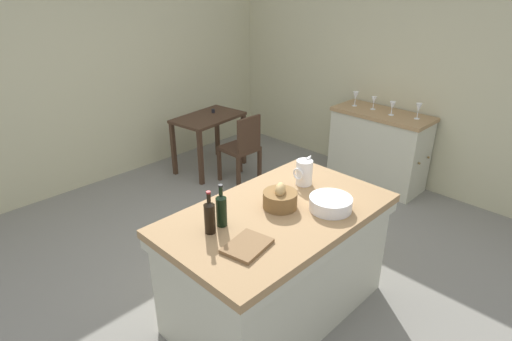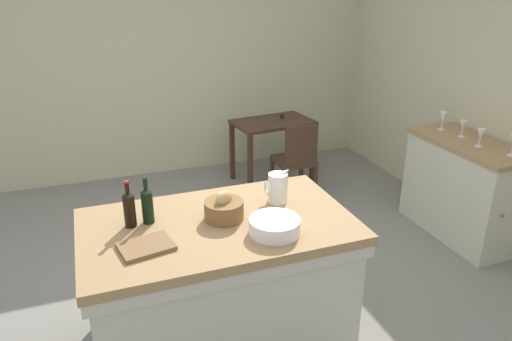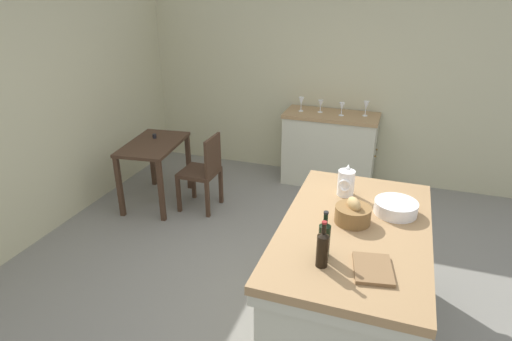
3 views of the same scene
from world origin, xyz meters
TOP-DOWN VIEW (x-y plane):
  - ground_plane at (0.00, 0.00)m, footprint 6.76×6.76m
  - wall_back at (0.00, 2.60)m, footprint 5.32×0.12m
  - wall_right at (2.60, 0.00)m, footprint 0.12×5.20m
  - island_table at (-0.27, -0.60)m, footprint 1.67×0.99m
  - side_cabinet at (2.26, 0.02)m, footprint 0.52×1.17m
  - writing_desk at (1.08, 1.83)m, footprint 0.96×0.66m
  - wooden_chair at (1.10, 1.22)m, footprint 0.40×0.40m
  - pitcher at (0.18, -0.46)m, footprint 0.17×0.13m
  - wash_bowl at (0.01, -0.84)m, footprint 0.30×0.30m
  - bread_basket at (-0.22, -0.57)m, footprint 0.25×0.25m
  - cutting_board at (-0.73, -0.75)m, footprint 0.32×0.27m
  - wine_bottle_dark at (-0.67, -0.45)m, footprint 0.07×0.07m
  - wine_bottle_amber at (-0.78, -0.46)m, footprint 0.07×0.07m
  - wine_glass_far_left at (2.31, -0.38)m, footprint 0.07×0.07m
  - wine_glass_left at (2.23, -0.10)m, footprint 0.07×0.07m
  - wine_glass_middle at (2.28, 0.17)m, footprint 0.07×0.07m
  - wine_glass_right at (2.25, 0.40)m, footprint 0.07×0.07m

SIDE VIEW (x-z plane):
  - ground_plane at x=0.00m, z-range 0.00..0.00m
  - side_cabinet at x=2.26m, z-range 0.00..0.93m
  - wooden_chair at x=1.10m, z-range 0.03..0.92m
  - island_table at x=-0.27m, z-range 0.03..0.93m
  - writing_desk at x=1.08m, z-range 0.22..1.02m
  - cutting_board at x=-0.73m, z-range 0.90..0.92m
  - wash_bowl at x=0.01m, z-range 0.90..0.99m
  - bread_basket at x=-0.22m, z-range 0.87..1.06m
  - pitcher at x=0.18m, z-range 0.88..1.12m
  - wine_bottle_amber at x=-0.78m, z-range 0.87..1.17m
  - wine_bottle_dark at x=-0.67m, z-range 0.87..1.17m
  - wine_glass_middle at x=2.28m, z-range 0.96..1.11m
  - wine_glass_left at x=2.23m, z-range 0.96..1.12m
  - wine_glass_right at x=2.25m, z-range 0.96..1.14m
  - wine_glass_far_left at x=2.31m, z-range 0.96..1.14m
  - wall_back at x=0.00m, z-range 0.00..2.60m
  - wall_right at x=2.60m, z-range 0.00..2.60m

